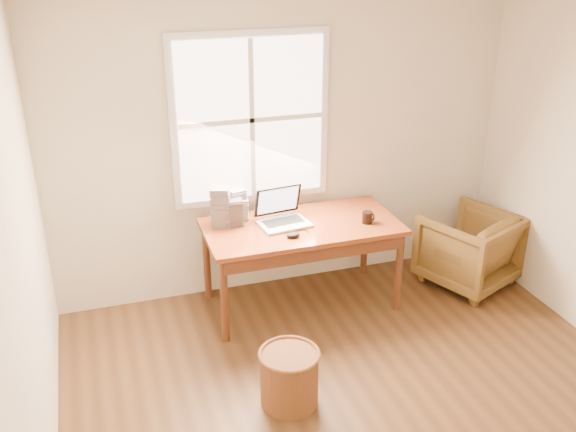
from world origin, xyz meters
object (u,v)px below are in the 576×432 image
wicker_stool (289,378)px  laptop (284,210)px  desk (302,226)px  cd_stack_a (237,204)px  coffee_mug (367,217)px  armchair (468,249)px

wicker_stool → laptop: laptop is taller
desk → cd_stack_a: size_ratio=6.16×
laptop → coffee_mug: (0.66, -0.16, -0.09)m
cd_stack_a → armchair: bearing=-11.0°
laptop → cd_stack_a: (-0.33, 0.25, -0.00)m
armchair → wicker_stool: 2.31m
coffee_mug → laptop: bearing=-177.1°
armchair → laptop: (-1.69, 0.14, 0.55)m
wicker_stool → coffee_mug: bearing=45.8°
desk → cd_stack_a: bearing=149.9°
armchair → wicker_stool: (-2.04, -1.07, -0.14)m
armchair → laptop: bearing=-27.8°
desk → laptop: size_ratio=4.27×
armchair → desk: bearing=-27.3°
wicker_stool → laptop: (0.35, 1.21, 0.69)m
desk → laptop: 0.21m
wicker_stool → desk: bearing=67.4°
coffee_mug → cd_stack_a: 1.08m
cd_stack_a → coffee_mug: bearing=-22.6°
coffee_mug → cd_stack_a: bearing=174.2°
desk → cd_stack_a: 0.57m
wicker_stool → coffee_mug: (1.01, 1.04, 0.60)m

